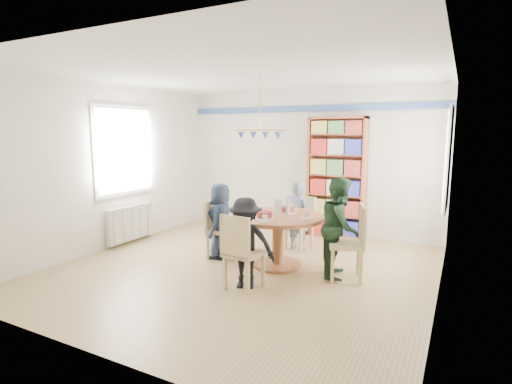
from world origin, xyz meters
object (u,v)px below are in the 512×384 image
Objects in this scene: chair_near at (240,249)px; person_far at (298,216)px; chair_left at (216,226)px; bookshelf at (336,179)px; person_right at (340,227)px; dining_table at (278,228)px; chair_right at (353,239)px; chair_far at (302,220)px; person_near at (245,243)px; person_left at (221,221)px; radiator at (131,223)px.

chair_near is 1.89m from person_far.
person_far reaches higher than chair_left.
person_far is 1.27m from bookshelf.
bookshelf is (-0.63, 1.96, 0.40)m from person_right.
chair_near is at bearing -92.22° from dining_table.
person_far reaches higher than chair_right.
chair_far is 0.77× the size of person_near.
person_left reaches higher than chair_left.
chair_right is at bearing 0.85° from chair_left.
chair_right is at bearing -115.62° from person_right.
bookshelf is (-0.82, 2.01, 0.53)m from chair_right.
person_left reaches higher than chair_near.
bookshelf is at bearing 136.70° from person_left.
radiator is at bearing -146.25° from bookshelf.
person_far is at bearing 73.52° from person_near.
chair_far is at bearing -105.85° from bookshelf.
chair_far is 2.02m from chair_near.
person_right is 1.26m from person_far.
chair_right is at bearing -1.09° from dining_table.
dining_table is 0.91m from person_near.
chair_near is 1.34m from person_left.
chair_near is (2.76, -0.97, 0.17)m from radiator.
chair_far is at bearing 46.49° from chair_left.
chair_right is 1.04× the size of chair_near.
radiator is 3.75m from bookshelf.
dining_table is (2.80, 0.05, 0.21)m from radiator.
dining_table is 0.97× the size of person_right.
bookshelf is at bearing -93.52° from person_far.
person_left is 1.27m from person_near.
dining_table is 1.50× the size of chair_far.
person_far is at bearing 141.50° from chair_right.
person_near is at bearing -40.83° from chair_left.
chair_left is at bearing -90.16° from person_left.
person_near reaches higher than dining_table.
person_left is 1.84m from person_right.
dining_table is at bearing -88.64° from chair_far.
chair_right reaches higher than chair_far.
chair_left reaches higher than radiator.
person_left is (-0.95, -0.03, 0.02)m from dining_table.
chair_right is 1.50m from chair_far.
chair_far is 1.19m from bookshelf.
radiator is 0.88× the size of person_far.
bookshelf is at bearing 33.75° from radiator.
person_right is at bearing 2.49° from chair_left.
radiator is 1.05× the size of chair_near.
person_far is at bearing -105.03° from bookshelf.
chair_left is 1.38m from chair_near.
person_right is at bearing 2.03° from dining_table.
dining_table is 1.13× the size of person_left.
person_far is (-0.04, 0.87, 0.01)m from dining_table.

